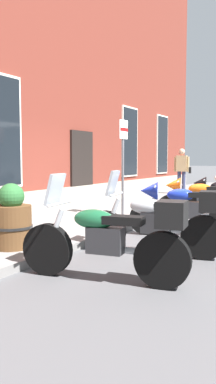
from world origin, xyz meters
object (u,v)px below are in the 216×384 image
object	(u,v)px
motorcycle_green_touring	(110,238)
motorcycle_blue_sport	(181,207)
motorcycle_silver_touring	(160,221)
motorcycle_orange_sport	(201,199)
parking_sign	(123,153)
pedestrian_tan_coat	(182,168)
barrel_planter	(12,221)

from	to	relation	value
motorcycle_green_touring	motorcycle_blue_sport	bearing A→B (deg)	3.30
motorcycle_silver_touring	motorcycle_orange_sport	xyz separation A→B (m)	(3.08, 0.25, 0.03)
motorcycle_silver_touring	motorcycle_orange_sport	distance (m)	3.09
parking_sign	motorcycle_blue_sport	bearing A→B (deg)	-119.21
pedestrian_tan_coat	motorcycle_orange_sport	bearing A→B (deg)	-157.32
motorcycle_green_touring	pedestrian_tan_coat	bearing A→B (deg)	14.20
motorcycle_blue_sport	motorcycle_orange_sport	distance (m)	1.43
motorcycle_silver_touring	motorcycle_blue_sport	distance (m)	1.67
parking_sign	motorcycle_orange_sport	bearing A→B (deg)	-76.14
pedestrian_tan_coat	motorcycle_blue_sport	bearing A→B (deg)	-161.30
parking_sign	motorcycle_silver_touring	bearing A→B (deg)	-142.83
motorcycle_blue_sport	parking_sign	bearing A→B (deg)	60.79
motorcycle_silver_touring	motorcycle_blue_sport	world-z (taller)	motorcycle_silver_touring
motorcycle_green_touring	motorcycle_silver_touring	world-z (taller)	same
motorcycle_green_touring	motorcycle_blue_sport	distance (m)	3.13
pedestrian_tan_coat	parking_sign	world-z (taller)	parking_sign
motorcycle_orange_sport	motorcycle_green_touring	bearing A→B (deg)	-177.37
parking_sign	barrel_planter	distance (m)	3.93
motorcycle_green_touring	parking_sign	distance (m)	4.70
motorcycle_blue_sport	motorcycle_orange_sport	xyz separation A→B (m)	(1.43, 0.03, 0.01)
motorcycle_green_touring	motorcycle_orange_sport	distance (m)	4.57
motorcycle_silver_touring	pedestrian_tan_coat	world-z (taller)	pedestrian_tan_coat
barrel_planter	pedestrian_tan_coat	bearing A→B (deg)	3.90
motorcycle_green_touring	motorcycle_silver_touring	distance (m)	1.48
motorcycle_blue_sport	pedestrian_tan_coat	xyz separation A→B (m)	(7.16, 2.42, 0.55)
motorcycle_green_touring	barrel_planter	size ratio (longest dim) A/B	2.17
motorcycle_orange_sport	pedestrian_tan_coat	world-z (taller)	pedestrian_tan_coat
motorcycle_silver_touring	parking_sign	xyz separation A→B (m)	(2.65, 2.01, 1.08)
motorcycle_green_touring	motorcycle_blue_sport	world-z (taller)	motorcycle_green_touring
motorcycle_orange_sport	motorcycle_blue_sport	bearing A→B (deg)	-178.84
motorcycle_green_touring	parking_sign	xyz separation A→B (m)	(4.13, 1.97, 1.08)
parking_sign	motorcycle_green_touring	bearing A→B (deg)	-154.53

